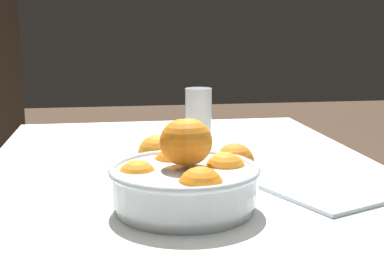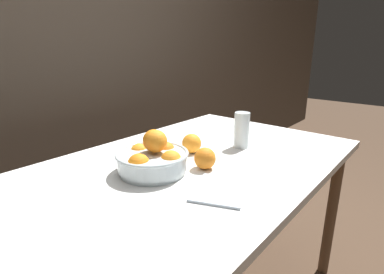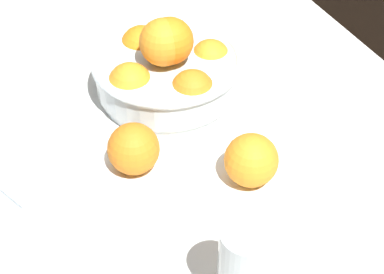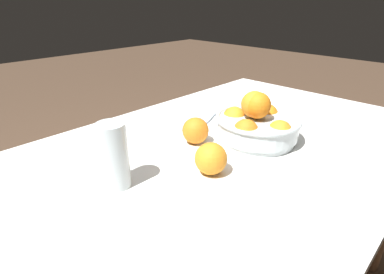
% 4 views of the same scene
% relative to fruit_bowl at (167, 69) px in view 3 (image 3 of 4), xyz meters
% --- Properties ---
extents(dining_table, '(1.47, 0.87, 0.73)m').
position_rel_fruit_bowl_xyz_m(dining_table, '(0.12, -0.04, -0.12)').
color(dining_table, white).
rests_on(dining_table, ground_plane).
extents(fruit_bowl, '(0.25, 0.25, 0.15)m').
position_rel_fruit_bowl_xyz_m(fruit_bowl, '(0.00, 0.00, 0.00)').
color(fruit_bowl, silver).
rests_on(fruit_bowl, dining_table).
extents(orange_loose_near_bowl, '(0.08, 0.08, 0.08)m').
position_rel_fruit_bowl_xyz_m(orange_loose_near_bowl, '(0.24, 0.03, -0.01)').
color(orange_loose_near_bowl, orange).
rests_on(orange_loose_near_bowl, dining_table).
extents(orange_loose_front, '(0.08, 0.08, 0.08)m').
position_rel_fruit_bowl_xyz_m(orange_loose_front, '(0.14, -0.12, -0.01)').
color(orange_loose_front, orange).
rests_on(orange_loose_front, dining_table).
extents(napkin, '(0.23, 0.21, 0.01)m').
position_rel_fruit_bowl_xyz_m(napkin, '(0.03, -0.26, -0.05)').
color(napkin, silver).
rests_on(napkin, dining_table).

